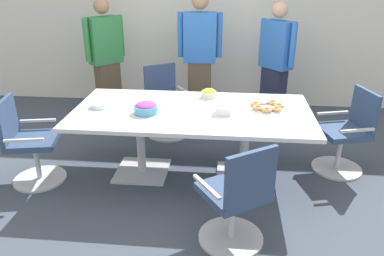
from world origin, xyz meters
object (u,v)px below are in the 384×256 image
at_px(person_standing_0, 106,58).
at_px(plate_stack, 100,105).
at_px(conference_table, 192,121).
at_px(office_chair_1, 29,146).
at_px(person_standing_2, 275,63).
at_px(snack_bowl_chips_yellow, 209,93).
at_px(office_chair_2, 237,201).
at_px(snack_bowl_candy_mix, 146,108).
at_px(donut_platter, 267,106).
at_px(office_chair_3, 346,136).
at_px(office_chair_0, 166,105).
at_px(napkin_pile, 223,110).
at_px(person_standing_1, 200,56).

height_order(person_standing_0, plate_stack, person_standing_0).
bearing_deg(conference_table, office_chair_1, -170.34).
distance_m(person_standing_2, snack_bowl_chips_yellow, 1.49).
xyz_separation_m(snack_bowl_chips_yellow, plate_stack, (-1.10, -0.42, -0.02)).
relative_size(office_chair_1, office_chair_2, 1.00).
bearing_deg(snack_bowl_candy_mix, donut_platter, 12.13).
bearing_deg(conference_table, person_standing_2, 58.75).
relative_size(office_chair_3, donut_platter, 2.60).
bearing_deg(office_chair_0, donut_platter, 108.46).
xyz_separation_m(office_chair_1, office_chair_3, (3.29, 0.56, 0.00)).
bearing_deg(office_chair_1, plate_stack, 99.57).
bearing_deg(office_chair_3, person_standing_2, 10.87).
bearing_deg(napkin_pile, donut_platter, 24.35).
bearing_deg(conference_table, plate_stack, -179.12).
xyz_separation_m(donut_platter, napkin_pile, (-0.44, -0.20, 0.02)).
height_order(office_chair_3, snack_bowl_chips_yellow, office_chair_3).
distance_m(person_standing_0, person_standing_1, 1.33).
relative_size(conference_table, person_standing_2, 1.44).
xyz_separation_m(conference_table, person_standing_1, (-0.05, 1.66, 0.30)).
relative_size(conference_table, office_chair_2, 2.64).
bearing_deg(conference_table, office_chair_3, 9.78).
height_order(office_chair_1, snack_bowl_candy_mix, office_chair_1).
xyz_separation_m(office_chair_3, person_standing_2, (-0.66, 1.35, 0.46)).
relative_size(person_standing_2, snack_bowl_candy_mix, 7.00).
bearing_deg(donut_platter, snack_bowl_chips_yellow, 154.92).
height_order(person_standing_2, napkin_pile, person_standing_2).
distance_m(snack_bowl_chips_yellow, napkin_pile, 0.52).
distance_m(person_standing_1, donut_platter, 1.74).
bearing_deg(napkin_pile, snack_bowl_candy_mix, -175.65).
bearing_deg(plate_stack, snack_bowl_chips_yellow, 21.11).
xyz_separation_m(person_standing_0, person_standing_1, (1.33, 0.05, 0.05)).
bearing_deg(office_chair_2, plate_stack, 109.13).
distance_m(conference_table, office_chair_1, 1.69).
bearing_deg(office_chair_0, office_chair_3, 125.88).
distance_m(office_chair_3, snack_bowl_candy_mix, 2.17).
height_order(office_chair_0, person_standing_2, person_standing_2).
height_order(snack_bowl_candy_mix, plate_stack, snack_bowl_candy_mix).
bearing_deg(office_chair_0, napkin_pile, 90.25).
height_order(snack_bowl_candy_mix, napkin_pile, snack_bowl_candy_mix).
bearing_deg(snack_bowl_chips_yellow, donut_platter, -25.08).
distance_m(office_chair_1, person_standing_0, 1.97).
relative_size(snack_bowl_chips_yellow, snack_bowl_candy_mix, 0.72).
xyz_separation_m(person_standing_0, plate_stack, (0.44, -1.62, -0.11)).
height_order(office_chair_1, snack_bowl_chips_yellow, office_chair_1).
bearing_deg(plate_stack, office_chair_0, 65.24).
xyz_separation_m(office_chair_2, person_standing_2, (0.54, 2.69, 0.46)).
bearing_deg(office_chair_2, person_standing_1, 66.37).
bearing_deg(person_standing_2, snack_bowl_candy_mix, 98.97).
bearing_deg(person_standing_1, office_chair_1, 49.16).
bearing_deg(snack_bowl_candy_mix, person_standing_1, 77.78).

